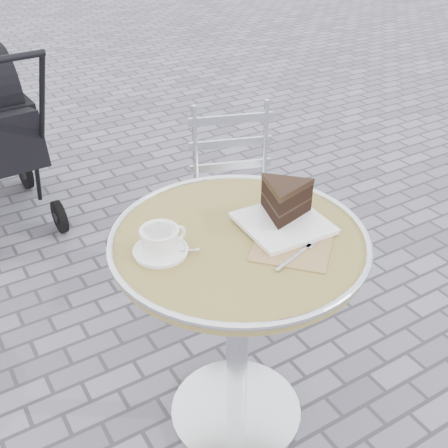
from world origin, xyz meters
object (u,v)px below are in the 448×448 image
cafe_table (238,285)px  cappuccino_set (161,242)px  bistro_chair (234,177)px  cake_plate_set (284,205)px

cafe_table → cappuccino_set: (-0.21, 0.05, 0.20)m
cafe_table → bistro_chair: bistro_chair is taller
bistro_chair → cappuccino_set: bearing=-115.2°
cappuccino_set → cafe_table: bearing=-15.5°
cappuccino_set → cake_plate_set: 0.37m
cappuccino_set → cake_plate_set: bearing=-10.1°
cappuccino_set → cake_plate_set: (0.36, -0.04, 0.02)m
cafe_table → bistro_chair: size_ratio=0.94×
bistro_chair → cafe_table: bearing=-102.2°
cafe_table → cake_plate_set: cake_plate_set is taller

